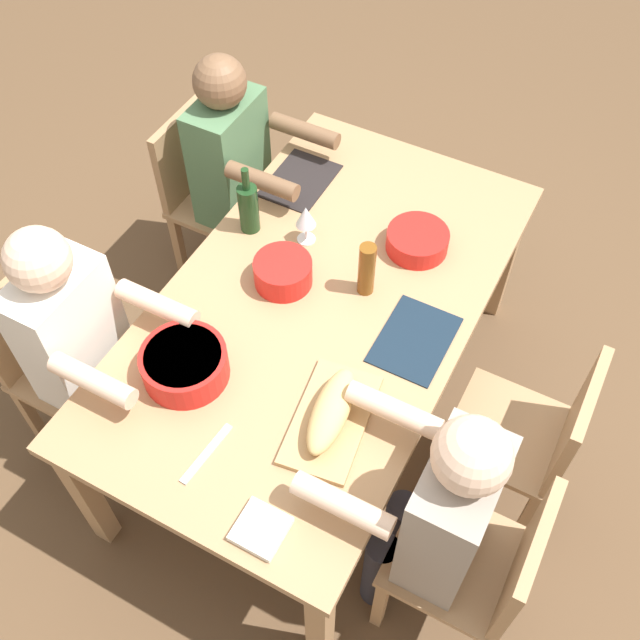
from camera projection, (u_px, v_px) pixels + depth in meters
ground_plane at (320, 408)px, 3.19m from camera, size 8.00×8.00×0.00m
dining_table at (320, 314)px, 2.66m from camera, size 1.86×1.05×0.74m
chair_far_left at (58, 355)px, 2.77m from camera, size 0.40×0.40×0.85m
diner_far_left at (82, 341)px, 2.55m from camera, size 0.41×0.53×1.20m
chair_far_right at (208, 190)px, 3.32m from camera, size 0.40×0.40×0.85m
diner_far_right at (238, 166)px, 3.10m from camera, size 0.41×0.53×1.20m
chair_near_left at (482, 565)px, 2.29m from camera, size 0.40×0.40×0.85m
diner_near_left at (436, 511)px, 2.17m from camera, size 0.41×0.53×1.20m
chair_near_center at (534, 436)px, 2.56m from camera, size 0.40×0.40×0.85m
serving_bowl_salad at (418, 240)px, 2.72m from camera, size 0.23×0.23×0.08m
serving_bowl_pasta at (283, 271)px, 2.61m from camera, size 0.21×0.21×0.10m
serving_bowl_fruit at (184, 363)px, 2.37m from camera, size 0.28×0.28×0.11m
cutting_board at (331, 419)px, 2.30m from camera, size 0.43×0.27×0.02m
bread_loaf at (331, 411)px, 2.26m from camera, size 0.33×0.15×0.09m
wine_bottle at (249, 207)px, 2.73m from camera, size 0.08×0.08×0.29m
beer_bottle at (367, 269)px, 2.54m from camera, size 0.06×0.06×0.22m
wine_glass at (306, 218)px, 2.69m from camera, size 0.08×0.08×0.17m
placemat_far_right at (300, 180)px, 2.98m from camera, size 0.32×0.23×0.01m
placemat_near_center at (415, 340)px, 2.49m from camera, size 0.32×0.23×0.01m
carving_knife at (207, 453)px, 2.23m from camera, size 0.23×0.04×0.01m
napkin_stack at (261, 529)px, 2.08m from camera, size 0.14×0.14×0.02m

